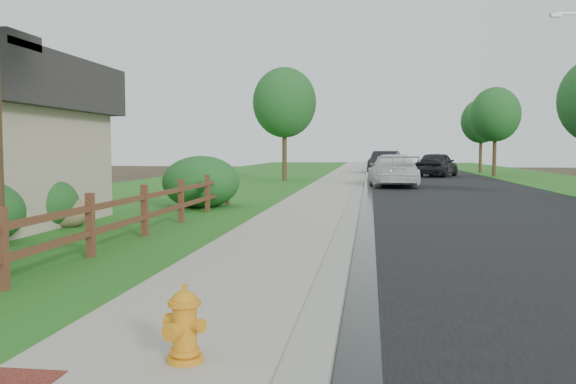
# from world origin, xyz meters

# --- Properties ---
(road) EXTENTS (8.00, 90.00, 0.02)m
(road) POSITION_xyz_m (4.60, 35.00, 0.01)
(road) COLOR black
(road) RESTS_ON ground
(curb) EXTENTS (0.40, 90.00, 0.12)m
(curb) POSITION_xyz_m (0.40, 35.00, 0.06)
(curb) COLOR gray
(curb) RESTS_ON ground
(wet_gutter) EXTENTS (0.50, 90.00, 0.00)m
(wet_gutter) POSITION_xyz_m (0.75, 35.00, 0.02)
(wet_gutter) COLOR black
(wet_gutter) RESTS_ON road
(sidewalk) EXTENTS (2.20, 90.00, 0.10)m
(sidewalk) POSITION_xyz_m (-0.90, 35.00, 0.05)
(sidewalk) COLOR #A09B8B
(sidewalk) RESTS_ON ground
(grass_strip) EXTENTS (1.60, 90.00, 0.06)m
(grass_strip) POSITION_xyz_m (-2.80, 35.00, 0.03)
(grass_strip) COLOR #265819
(grass_strip) RESTS_ON ground
(lawn_near) EXTENTS (9.00, 90.00, 0.04)m
(lawn_near) POSITION_xyz_m (-8.00, 35.00, 0.02)
(lawn_near) COLOR #265819
(lawn_near) RESTS_ON ground
(verge_far) EXTENTS (6.00, 90.00, 0.04)m
(verge_far) POSITION_xyz_m (11.50, 35.00, 0.02)
(verge_far) COLOR #265819
(verge_far) RESTS_ON ground
(ranch_fence) EXTENTS (0.12, 16.92, 1.10)m
(ranch_fence) POSITION_xyz_m (-3.60, 6.40, 0.62)
(ranch_fence) COLOR #482618
(ranch_fence) RESTS_ON ground
(fire_hydrant) EXTENTS (0.41, 0.34, 0.63)m
(fire_hydrant) POSITION_xyz_m (-0.58, 0.54, 0.39)
(fire_hydrant) COLOR orange
(fire_hydrant) RESTS_ON sidewalk
(white_suv) EXTENTS (2.49, 5.45, 1.55)m
(white_suv) POSITION_xyz_m (2.00, 25.86, 0.79)
(white_suv) COLOR silver
(white_suv) RESTS_ON road
(dark_car_mid) EXTENTS (3.46, 5.13, 1.62)m
(dark_car_mid) POSITION_xyz_m (5.34, 37.18, 0.83)
(dark_car_mid) COLOR black
(dark_car_mid) RESTS_ON road
(dark_car_far) EXTENTS (2.60, 5.31, 1.67)m
(dark_car_far) POSITION_xyz_m (2.00, 40.57, 0.86)
(dark_car_far) COLOR black
(dark_car_far) RESTS_ON road
(boulder) EXTENTS (1.32, 1.18, 0.72)m
(boulder) POSITION_xyz_m (-6.00, 8.96, 0.36)
(boulder) COLOR brown
(boulder) RESTS_ON ground
(shrub_c) EXTENTS (2.10, 2.10, 1.21)m
(shrub_c) POSITION_xyz_m (-6.50, 8.77, 0.60)
(shrub_c) COLOR #1B4B1C
(shrub_c) RESTS_ON ground
(shrub_d) EXTENTS (2.47, 2.47, 1.61)m
(shrub_d) POSITION_xyz_m (-4.23, 14.00, 0.81)
(shrub_d) COLOR #1B4B1C
(shrub_d) RESTS_ON ground
(tree_mid_left) EXTENTS (3.59, 3.59, 6.41)m
(tree_mid_left) POSITION_xyz_m (-3.90, 30.09, 4.43)
(tree_mid_left) COLOR #352415
(tree_mid_left) RESTS_ON ground
(tree_mid_right) EXTENTS (3.24, 3.24, 5.87)m
(tree_mid_right) POSITION_xyz_m (9.00, 37.35, 4.08)
(tree_mid_right) COLOR #352415
(tree_mid_right) RESTS_ON ground
(tree_far_right) EXTENTS (3.07, 3.07, 5.65)m
(tree_far_right) POSITION_xyz_m (9.30, 44.14, 3.95)
(tree_far_right) COLOR #352415
(tree_far_right) RESTS_ON ground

